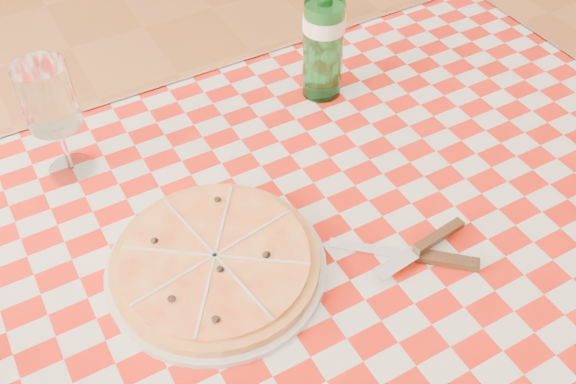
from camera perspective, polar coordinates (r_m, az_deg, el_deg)
name	(u,v)px	position (r m, az deg, el deg)	size (l,w,h in m)	color
dining_table	(319,285)	(0.98, 2.78, -8.26)	(1.20, 0.80, 0.75)	brown
tablecloth	(321,245)	(0.90, 2.99, -4.76)	(1.30, 0.90, 0.01)	#A5140A
pizza_plate	(216,261)	(0.86, -6.45, -6.10)	(0.30, 0.30, 0.04)	#C48741
water_bottle	(324,30)	(1.08, 3.21, 14.22)	(0.07, 0.07, 0.25)	#196526
wine_glass	(56,122)	(0.99, -19.94, 5.88)	(0.08, 0.08, 0.19)	white
cutlery	(416,252)	(0.89, 11.27, -5.27)	(0.22, 0.18, 0.02)	silver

